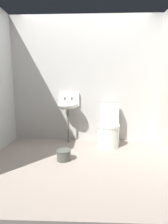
% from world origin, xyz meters
% --- Properties ---
extents(ground_plane, '(3.38, 2.41, 0.08)m').
position_xyz_m(ground_plane, '(0.00, 0.00, -0.04)').
color(ground_plane, gray).
extents(wall_back, '(3.38, 0.10, 2.49)m').
position_xyz_m(wall_back, '(0.00, 1.06, 1.25)').
color(wall_back, '#BCB9B4').
rests_on(wall_back, ground).
extents(toilet_near_wall, '(0.47, 0.64, 0.78)m').
position_xyz_m(toilet_near_wall, '(0.46, 0.66, 0.32)').
color(toilet_near_wall, white).
rests_on(toilet_near_wall, ground).
extents(sink, '(0.42, 0.34, 0.99)m').
position_xyz_m(sink, '(-0.33, 0.84, 0.75)').
color(sink, '#4D4F48').
rests_on(sink, ground).
extents(bucket, '(0.23, 0.23, 0.16)m').
position_xyz_m(bucket, '(-0.30, -0.03, 0.08)').
color(bucket, '#4D4F48').
rests_on(bucket, ground).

